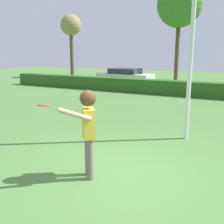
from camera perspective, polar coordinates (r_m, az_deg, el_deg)
ground_plane at (r=5.70m, az=0.05°, el=-13.05°), size 60.00×60.00×0.00m
person at (r=5.19m, az=-5.21°, el=-2.58°), size 0.53×0.82×1.78m
frisbee at (r=5.31m, az=-14.48°, el=1.33°), size 0.25×0.25×0.07m
lamppost at (r=7.80m, az=17.16°, el=20.31°), size 0.24×0.24×6.51m
hedge_row at (r=15.69m, az=18.58°, el=4.60°), size 26.74×0.90×0.84m
parked_car_white at (r=20.47m, az=2.81°, el=7.79°), size 4.28×1.97×1.25m
maple_tree at (r=22.38m, az=14.28°, el=21.36°), size 3.42×3.42×7.69m
willow_tree at (r=27.28m, az=-8.83°, el=17.65°), size 2.01×2.01×6.00m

